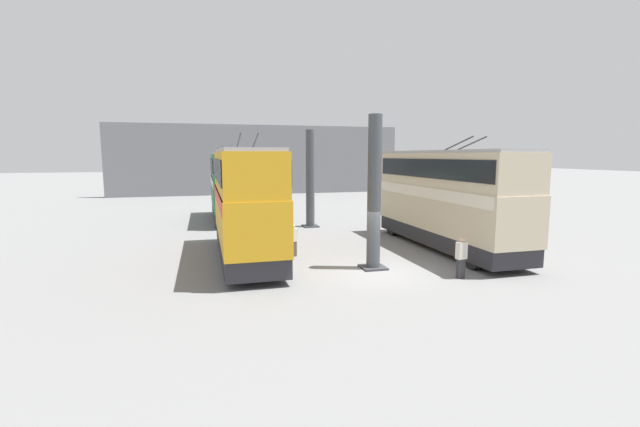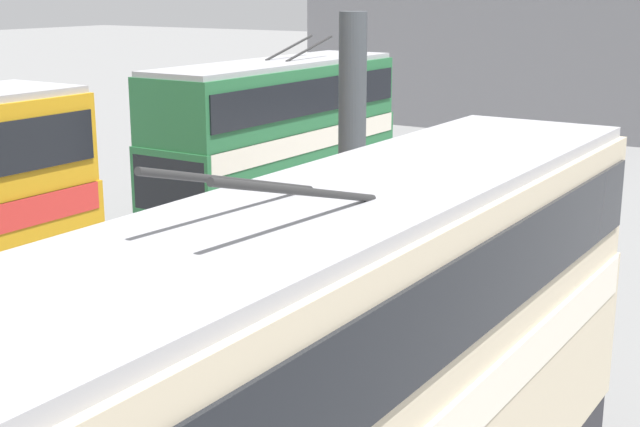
{
  "view_description": "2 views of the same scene",
  "coord_description": "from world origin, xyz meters",
  "px_view_note": "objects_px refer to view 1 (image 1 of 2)",
  "views": [
    {
      "loc": [
        -16.18,
        6.96,
        4.87
      ],
      "look_at": [
        6.12,
        0.89,
        1.71
      ],
      "focal_mm": 24.0,
      "sensor_mm": 36.0,
      "label": 1
    },
    {
      "loc": [
        -3.95,
        -9.44,
        7.03
      ],
      "look_at": [
        10.02,
        -0.42,
        2.79
      ],
      "focal_mm": 50.0,
      "sensor_mm": 36.0,
      "label": 2
    }
  ],
  "objects_px": {
    "bus_right_near": "(245,198)",
    "person_by_right_row": "(293,240)",
    "bus_left_near": "(446,193)",
    "bus_right_far": "(229,182)",
    "oil_drum": "(373,228)",
    "person_by_left_row": "(461,256)"
  },
  "relations": [
    {
      "from": "oil_drum",
      "to": "person_by_left_row",
      "type": "bearing_deg",
      "value": 178.59
    },
    {
      "from": "oil_drum",
      "to": "person_by_right_row",
      "type": "bearing_deg",
      "value": 126.63
    },
    {
      "from": "bus_left_near",
      "to": "person_by_right_row",
      "type": "xyz_separation_m",
      "value": [
        0.37,
        8.02,
        -2.1
      ]
    },
    {
      "from": "bus_right_far",
      "to": "person_by_right_row",
      "type": "relative_size",
      "value": 5.84
    },
    {
      "from": "bus_right_far",
      "to": "person_by_left_row",
      "type": "xyz_separation_m",
      "value": [
        -18.06,
        -7.92,
        -1.97
      ]
    },
    {
      "from": "bus_left_near",
      "to": "person_by_right_row",
      "type": "distance_m",
      "value": 8.3
    },
    {
      "from": "bus_right_far",
      "to": "bus_left_near",
      "type": "bearing_deg",
      "value": -141.79
    },
    {
      "from": "bus_right_near",
      "to": "person_by_right_row",
      "type": "height_order",
      "value": "bus_right_near"
    },
    {
      "from": "bus_left_near",
      "to": "bus_right_near",
      "type": "relative_size",
      "value": 1.15
    },
    {
      "from": "bus_right_far",
      "to": "person_by_left_row",
      "type": "distance_m",
      "value": 19.82
    },
    {
      "from": "bus_right_near",
      "to": "person_by_right_row",
      "type": "relative_size",
      "value": 6.2
    },
    {
      "from": "bus_left_near",
      "to": "bus_right_far",
      "type": "relative_size",
      "value": 1.22
    },
    {
      "from": "bus_right_near",
      "to": "bus_right_far",
      "type": "bearing_deg",
      "value": -0.0
    },
    {
      "from": "person_by_left_row",
      "to": "oil_drum",
      "type": "xyz_separation_m",
      "value": [
        9.8,
        -0.24,
        -0.49
      ]
    },
    {
      "from": "person_by_right_row",
      "to": "bus_left_near",
      "type": "bearing_deg",
      "value": -124.5
    },
    {
      "from": "bus_left_near",
      "to": "person_by_right_row",
      "type": "relative_size",
      "value": 7.13
    },
    {
      "from": "bus_left_near",
      "to": "oil_drum",
      "type": "xyz_separation_m",
      "value": [
        4.77,
        2.09,
        -2.52
      ]
    },
    {
      "from": "bus_right_near",
      "to": "bus_right_far",
      "type": "distance_m",
      "value": 12.7
    },
    {
      "from": "bus_right_near",
      "to": "oil_drum",
      "type": "distance_m",
      "value": 9.63
    },
    {
      "from": "bus_right_near",
      "to": "person_by_right_row",
      "type": "xyz_separation_m",
      "value": [
        0.04,
        -2.24,
        -2.11
      ]
    },
    {
      "from": "bus_right_far",
      "to": "person_by_right_row",
      "type": "bearing_deg",
      "value": -169.98
    },
    {
      "from": "bus_right_far",
      "to": "oil_drum",
      "type": "height_order",
      "value": "bus_right_far"
    }
  ]
}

